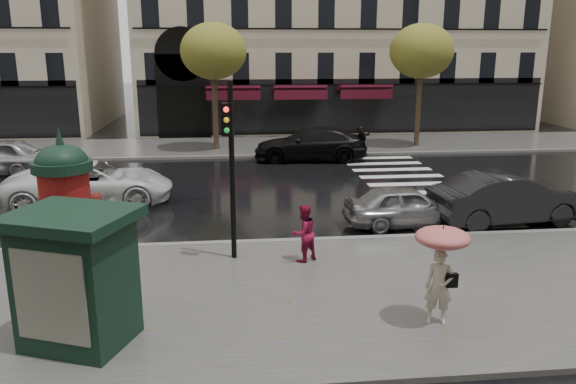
{
  "coord_description": "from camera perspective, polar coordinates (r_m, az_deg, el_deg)",
  "views": [
    {
      "loc": [
        -1.31,
        -11.84,
        5.34
      ],
      "look_at": [
        0.1,
        1.5,
        1.89
      ],
      "focal_mm": 35.0,
      "sensor_mm": 36.0,
      "label": 1
    }
  ],
  "objects": [
    {
      "name": "ground",
      "position": [
        13.05,
        0.26,
        -9.74
      ],
      "size": [
        160.0,
        160.0,
        0.0
      ],
      "primitive_type": "plane",
      "color": "black",
      "rests_on": "ground"
    },
    {
      "name": "near_sidewalk",
      "position": [
        12.58,
        0.51,
        -10.41
      ],
      "size": [
        90.0,
        7.0,
        0.12
      ],
      "primitive_type": "cube",
      "color": "#474744",
      "rests_on": "ground"
    },
    {
      "name": "far_sidewalk",
      "position": [
        31.32,
        -3.56,
        4.67
      ],
      "size": [
        90.0,
        6.0,
        0.12
      ],
      "primitive_type": "cube",
      "color": "#474744",
      "rests_on": "ground"
    },
    {
      "name": "near_kerb",
      "position": [
        15.8,
        -0.94,
        -5.08
      ],
      "size": [
        90.0,
        0.25,
        0.14
      ],
      "primitive_type": "cube",
      "color": "slate",
      "rests_on": "ground"
    },
    {
      "name": "far_kerb",
      "position": [
        28.37,
        -3.29,
        3.67
      ],
      "size": [
        90.0,
        0.25,
        0.14
      ],
      "primitive_type": "cube",
      "color": "slate",
      "rests_on": "ground"
    },
    {
      "name": "zebra_crossing",
      "position": [
        23.27,
        12.45,
        0.81
      ],
      "size": [
        3.6,
        11.75,
        0.01
      ],
      "primitive_type": "cube",
      "color": "silver",
      "rests_on": "ground"
    },
    {
      "name": "tree_far_left",
      "position": [
        29.85,
        -7.58,
        13.95
      ],
      "size": [
        3.4,
        3.4,
        6.64
      ],
      "color": "#38281C",
      "rests_on": "ground"
    },
    {
      "name": "tree_far_right",
      "position": [
        31.57,
        13.42,
        13.71
      ],
      "size": [
        3.4,
        3.4,
        6.64
      ],
      "color": "#38281C",
      "rests_on": "ground"
    },
    {
      "name": "woman_umbrella",
      "position": [
        11.15,
        15.31,
        -6.59
      ],
      "size": [
        1.04,
        1.04,
        2.0
      ],
      "color": "#BDB19B",
      "rests_on": "near_sidewalk"
    },
    {
      "name": "woman_red",
      "position": [
        14.07,
        1.59,
        -4.19
      ],
      "size": [
        0.9,
        0.85,
        1.47
      ],
      "primitive_type": "imported",
      "rotation": [
        0.0,
        0.0,
        3.71
      ],
      "color": "maroon",
      "rests_on": "near_sidewalk"
    },
    {
      "name": "man_burgundy",
      "position": [
        15.3,
        -18.79,
        -3.09
      ],
      "size": [
        0.89,
        0.67,
        1.65
      ],
      "primitive_type": "imported",
      "rotation": [
        0.0,
        0.0,
        3.34
      ],
      "color": "#541110",
      "rests_on": "near_sidewalk"
    },
    {
      "name": "morris_column",
      "position": [
        13.75,
        -21.6,
        -1.45
      ],
      "size": [
        1.32,
        1.32,
        3.56
      ],
      "color": "black",
      "rests_on": "near_sidewalk"
    },
    {
      "name": "traffic_light",
      "position": [
        13.79,
        -5.85,
        3.84
      ],
      "size": [
        0.33,
        0.44,
        4.47
      ],
      "color": "black",
      "rests_on": "near_sidewalk"
    },
    {
      "name": "newsstand",
      "position": [
        10.78,
        -20.72,
        -8.05
      ],
      "size": [
        2.55,
        2.37,
        2.47
      ],
      "color": "black",
      "rests_on": "near_sidewalk"
    },
    {
      "name": "car_silver",
      "position": [
        17.61,
        11.87,
        -1.38
      ],
      "size": [
        3.86,
        1.73,
        1.29
      ],
      "primitive_type": "imported",
      "rotation": [
        0.0,
        0.0,
        1.63
      ],
      "color": "#9F9EA3",
      "rests_on": "ground"
    },
    {
      "name": "car_darkgrey",
      "position": [
        18.74,
        21.38,
        -0.62
      ],
      "size": [
        5.05,
        2.32,
        1.6
      ],
      "primitive_type": "imported",
      "rotation": [
        0.0,
        0.0,
        1.7
      ],
      "color": "black",
      "rests_on": "ground"
    },
    {
      "name": "car_white",
      "position": [
        20.73,
        -19.38,
        0.86
      ],
      "size": [
        5.8,
        3.1,
        1.55
      ],
      "primitive_type": "imported",
      "rotation": [
        0.0,
        0.0,
        1.67
      ],
      "color": "white",
      "rests_on": "ground"
    },
    {
      "name": "car_black",
      "position": [
        27.51,
        2.31,
        4.88
      ],
      "size": [
        5.68,
        2.75,
        1.59
      ],
      "primitive_type": "imported",
      "rotation": [
        0.0,
        0.0,
        -1.67
      ],
      "color": "black",
      "rests_on": "ground"
    }
  ]
}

